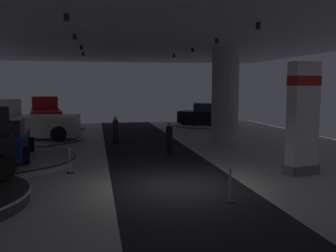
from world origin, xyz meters
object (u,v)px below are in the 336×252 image
Objects in this scene: display_platform_mid_left at (5,161)px; display_platform_far_left at (32,141)px; display_car_deep_right at (206,115)px; display_platform_deep_left at (46,129)px; brand_sign_pylon at (303,117)px; pickup_truck_far_left at (25,123)px; pickup_truck_deep_left at (46,115)px; visitor_walking_near at (116,128)px; column_right at (225,96)px; visitor_walking_far at (169,136)px; display_platform_deep_right at (206,126)px; display_car_mid_left at (4,141)px.

display_platform_far_left is at bearing 88.56° from display_platform_mid_left.
display_car_deep_right reaches higher than display_platform_deep_left.
brand_sign_pylon reaches higher than pickup_truck_far_left.
brand_sign_pylon reaches higher than display_platform_mid_left.
brand_sign_pylon reaches higher than display_platform_deep_left.
visitor_walking_near is at bearing -58.02° from pickup_truck_deep_left.
visitor_walking_far is (-3.86, -2.80, -1.84)m from column_right.
display_platform_far_left is (-12.23, -5.24, -0.03)m from display_platform_deep_right.
brand_sign_pylon is at bearing -93.42° from display_platform_deep_right.
display_platform_far_left is at bearing -156.93° from display_car_deep_right.
visitor_walking_near is at bearing 122.84° from visitor_walking_far.
column_right is 0.97× the size of display_platform_deep_left.
pickup_truck_far_left reaches higher than display_platform_far_left.
pickup_truck_far_left is at bearing 91.67° from display_car_mid_left.
display_platform_mid_left is (-11.24, -3.72, -2.61)m from column_right.
display_platform_deep_right is 0.93× the size of display_platform_deep_left.
column_right is 12.12m from display_platform_mid_left.
display_car_mid_left is (0.00, -0.03, 0.88)m from display_platform_mid_left.
pickup_truck_deep_left is (-12.28, 1.29, 0.09)m from display_car_deep_right.
brand_sign_pylon is at bearing -93.52° from display_car_deep_right.
visitor_walking_far is (-4.10, 4.94, -1.27)m from brand_sign_pylon.
pickup_truck_far_left is 3.49× the size of visitor_walking_near.
display_car_deep_right is 11.36m from visitor_walking_far.
display_car_deep_right reaches higher than display_car_mid_left.
column_right is 7.76m from brand_sign_pylon.
display_platform_mid_left is 1.07× the size of pickup_truck_deep_left.
display_platform_deep_right is 0.90m from display_car_deep_right.
pickup_truck_far_left is at bearing 146.44° from visitor_walking_far.
pickup_truck_far_left is (-12.58, -5.17, 0.12)m from display_car_deep_right.
pickup_truck_far_left is 0.98× the size of display_platform_deep_left.
display_car_deep_right is at bearing 23.07° from display_platform_far_left.
display_platform_deep_right is at bearing 81.21° from column_right.
visitor_walking_far is at bearing -57.74° from pickup_truck_deep_left.
pickup_truck_far_left reaches higher than pickup_truck_deep_left.
display_platform_far_left is 5.02m from visitor_walking_near.
display_platform_mid_left is 7.47m from visitor_walking_far.
pickup_truck_far_left reaches higher than visitor_walking_near.
display_car_deep_right is 13.36m from display_platform_far_left.
display_car_mid_left reaches higher than visitor_walking_far.
display_platform_deep_left is at bearing 122.81° from visitor_walking_near.
pickup_truck_deep_left reaches higher than display_car_mid_left.
column_right reaches higher than display_platform_far_left.
pickup_truck_deep_left reaches higher than display_platform_far_left.
display_platform_mid_left is at bearing -161.70° from column_right.
display_platform_far_left is at bearing 168.98° from column_right.
display_car_deep_right reaches higher than visitor_walking_near.
display_platform_deep_left is at bearing 122.82° from visitor_walking_far.
display_car_deep_right is at bearing 41.90° from display_car_mid_left.
display_platform_mid_left is 3.73× the size of visitor_walking_far.
display_car_mid_left is at bearing -84.88° from display_platform_mid_left.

